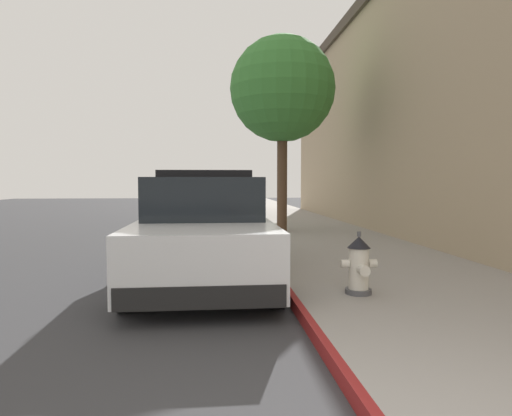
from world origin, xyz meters
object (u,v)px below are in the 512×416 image
Objects in this scene: police_cruiser at (205,230)px; fire_hydrant at (359,265)px; street_tree at (282,90)px; parked_car_silver_ahead at (210,202)px.

fire_hydrant is at bearing -42.56° from police_cruiser.
street_tree is at bearing 68.88° from police_cruiser.
street_tree reaches higher than parked_car_silver_ahead.
police_cruiser reaches higher than parked_car_silver_ahead.
police_cruiser is 6.37× the size of fire_hydrant.
street_tree is (2.04, 5.29, 3.27)m from police_cruiser.
police_cruiser is 10.19m from parked_car_silver_ahead.
police_cruiser is at bearing 137.44° from fire_hydrant.
police_cruiser is at bearing -111.12° from street_tree.
police_cruiser is 6.55m from street_tree.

